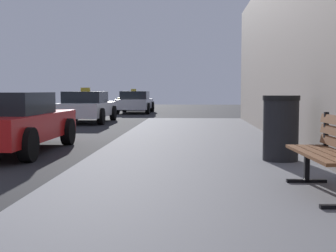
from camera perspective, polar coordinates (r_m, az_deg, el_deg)
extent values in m
cube|color=brown|center=(5.33, 16.98, -3.37)|extent=(0.18, 1.53, 0.04)
cube|color=brown|center=(5.37, 18.26, -3.35)|extent=(0.18, 1.53, 0.04)
cube|color=brown|center=(5.41, 19.52, -3.32)|extent=(0.18, 1.53, 0.04)
cube|color=black|center=(6.03, 16.88, -4.64)|extent=(0.06, 0.06, 0.45)
cube|color=black|center=(6.07, 16.84, -6.55)|extent=(0.50, 0.08, 0.04)
cube|color=black|center=(6.05, 19.07, -0.42)|extent=(0.05, 0.05, 0.44)
cylinder|color=black|center=(7.80, 13.84, -0.54)|extent=(0.58, 0.58, 1.00)
cylinder|color=black|center=(7.77, 13.91, 3.41)|extent=(0.61, 0.61, 0.08)
cube|color=red|center=(10.30, -19.07, -0.06)|extent=(1.76, 4.22, 0.55)
cube|color=black|center=(10.08, -19.59, 2.69)|extent=(1.54, 1.90, 0.45)
cylinder|color=black|center=(11.31, -12.34, -0.68)|extent=(0.22, 0.64, 0.64)
cylinder|color=black|center=(8.75, -17.02, -2.24)|extent=(0.22, 0.64, 0.64)
cube|color=white|center=(19.18, -10.06, 2.08)|extent=(1.72, 4.19, 0.55)
cube|color=black|center=(18.96, -10.23, 3.56)|extent=(1.51, 1.89, 0.45)
cube|color=yellow|center=(18.96, -10.24, 4.48)|extent=(0.36, 0.14, 0.16)
cylinder|color=black|center=(20.69, -11.53, 1.60)|extent=(0.22, 0.64, 0.64)
cylinder|color=black|center=(20.33, -6.84, 1.61)|extent=(0.22, 0.64, 0.64)
cylinder|color=black|center=(18.11, -13.66, 1.18)|extent=(0.22, 0.64, 0.64)
cylinder|color=black|center=(17.70, -8.33, 1.18)|extent=(0.22, 0.64, 0.64)
cube|color=#B7B7BF|center=(26.87, -4.07, 2.78)|extent=(1.71, 4.32, 0.55)
cube|color=black|center=(26.64, -4.13, 3.85)|extent=(1.51, 1.94, 0.45)
cylinder|color=black|center=(28.36, -5.44, 2.41)|extent=(0.22, 0.64, 0.64)
cylinder|color=black|center=(28.16, -1.99, 2.41)|extent=(0.22, 0.64, 0.64)
cylinder|color=black|center=(25.63, -6.35, 2.19)|extent=(0.22, 0.64, 0.64)
cylinder|color=black|center=(25.41, -2.53, 2.19)|extent=(0.22, 0.64, 0.64)
cube|color=yellow|center=(33.66, -4.25, 3.11)|extent=(1.75, 4.18, 0.55)
cube|color=black|center=(33.44, -4.30, 3.96)|extent=(1.54, 1.88, 0.45)
cube|color=yellow|center=(33.44, -4.30, 4.48)|extent=(0.36, 0.14, 0.16)
cylinder|color=black|center=(35.11, -5.39, 2.79)|extent=(0.22, 0.64, 0.64)
cylinder|color=black|center=(34.89, -2.54, 2.79)|extent=(0.22, 0.64, 0.64)
cylinder|color=black|center=(32.46, -6.08, 2.65)|extent=(0.22, 0.64, 0.64)
cylinder|color=black|center=(32.23, -3.01, 2.66)|extent=(0.22, 0.64, 0.64)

